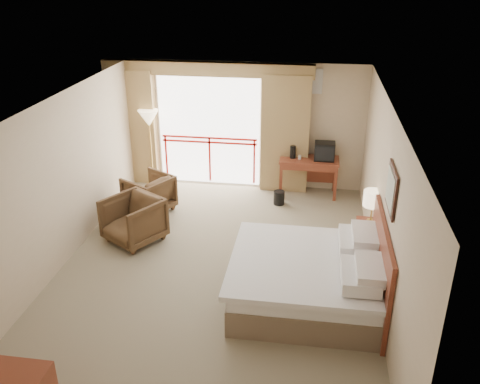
% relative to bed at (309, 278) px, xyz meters
% --- Properties ---
extents(floor, '(7.00, 7.00, 0.00)m').
position_rel_bed_xyz_m(floor, '(-1.50, 0.60, -0.38)').
color(floor, '#7E7359').
rests_on(floor, ground).
extents(ceiling, '(7.00, 7.00, 0.00)m').
position_rel_bed_xyz_m(ceiling, '(-1.50, 0.60, 2.32)').
color(ceiling, white).
rests_on(ceiling, wall_back).
extents(wall_back, '(5.00, 0.00, 5.00)m').
position_rel_bed_xyz_m(wall_back, '(-1.50, 4.10, 0.97)').
color(wall_back, '#C5AE8E').
rests_on(wall_back, ground).
extents(wall_front, '(5.00, 0.00, 5.00)m').
position_rel_bed_xyz_m(wall_front, '(-1.50, -2.90, 0.97)').
color(wall_front, '#C5AE8E').
rests_on(wall_front, ground).
extents(wall_left, '(0.00, 7.00, 7.00)m').
position_rel_bed_xyz_m(wall_left, '(-4.00, 0.60, 0.97)').
color(wall_left, '#C5AE8E').
rests_on(wall_left, ground).
extents(wall_right, '(0.00, 7.00, 7.00)m').
position_rel_bed_xyz_m(wall_right, '(1.00, 0.60, 0.97)').
color(wall_right, '#C5AE8E').
rests_on(wall_right, ground).
extents(balcony_door, '(2.40, 0.00, 2.40)m').
position_rel_bed_xyz_m(balcony_door, '(-2.30, 4.08, 0.82)').
color(balcony_door, white).
rests_on(balcony_door, wall_back).
extents(balcony_railing, '(2.09, 0.03, 1.02)m').
position_rel_bed_xyz_m(balcony_railing, '(-2.30, 4.06, 0.44)').
color(balcony_railing, red).
rests_on(balcony_railing, wall_back).
extents(curtain_left, '(1.00, 0.26, 2.50)m').
position_rel_bed_xyz_m(curtain_left, '(-3.95, 3.95, 0.87)').
color(curtain_left, olive).
rests_on(curtain_left, wall_back).
extents(curtain_right, '(1.00, 0.26, 2.50)m').
position_rel_bed_xyz_m(curtain_right, '(-0.65, 3.95, 0.87)').
color(curtain_right, olive).
rests_on(curtain_right, wall_back).
extents(valance, '(4.40, 0.22, 0.28)m').
position_rel_bed_xyz_m(valance, '(-2.30, 3.98, 2.17)').
color(valance, olive).
rests_on(valance, wall_back).
extents(hvac_vent, '(0.50, 0.04, 0.50)m').
position_rel_bed_xyz_m(hvac_vent, '(-0.20, 4.07, 1.97)').
color(hvac_vent, silver).
rests_on(hvac_vent, wall_back).
extents(bed, '(2.13, 2.06, 0.97)m').
position_rel_bed_xyz_m(bed, '(0.00, 0.00, 0.00)').
color(bed, brown).
rests_on(bed, floor).
extents(headboard, '(0.06, 2.10, 1.30)m').
position_rel_bed_xyz_m(headboard, '(0.96, 0.00, 0.27)').
color(headboard, maroon).
rests_on(headboard, wall_right).
extents(framed_art, '(0.04, 0.72, 0.60)m').
position_rel_bed_xyz_m(framed_art, '(0.97, 0.00, 1.47)').
color(framed_art, black).
rests_on(framed_art, wall_right).
extents(nightstand, '(0.49, 0.57, 0.65)m').
position_rel_bed_xyz_m(nightstand, '(0.94, 1.29, -0.05)').
color(nightstand, maroon).
rests_on(nightstand, floor).
extents(table_lamp, '(0.31, 0.31, 0.55)m').
position_rel_bed_xyz_m(table_lamp, '(0.94, 1.34, 0.70)').
color(table_lamp, tan).
rests_on(table_lamp, nightstand).
extents(phone, '(0.21, 0.18, 0.08)m').
position_rel_bed_xyz_m(phone, '(0.89, 1.14, 0.31)').
color(phone, black).
rests_on(phone, nightstand).
extents(desk, '(1.22, 0.59, 0.80)m').
position_rel_bed_xyz_m(desk, '(-0.11, 3.81, 0.25)').
color(desk, maroon).
rests_on(desk, floor).
extents(tv, '(0.41, 0.33, 0.38)m').
position_rel_bed_xyz_m(tv, '(0.19, 3.76, 0.61)').
color(tv, black).
rests_on(tv, desk).
extents(coffee_maker, '(0.13, 0.13, 0.26)m').
position_rel_bed_xyz_m(coffee_maker, '(-0.46, 3.76, 0.55)').
color(coffee_maker, black).
rests_on(coffee_maker, desk).
extents(cup, '(0.08, 0.08, 0.09)m').
position_rel_bed_xyz_m(cup, '(-0.31, 3.71, 0.46)').
color(cup, white).
rests_on(cup, desk).
extents(wastebasket, '(0.28, 0.28, 0.28)m').
position_rel_bed_xyz_m(wastebasket, '(-0.68, 3.17, -0.24)').
color(wastebasket, black).
rests_on(wastebasket, floor).
extents(armchair_far, '(1.11, 1.10, 0.75)m').
position_rel_bed_xyz_m(armchair_far, '(-3.21, 2.50, -0.38)').
color(armchair_far, '#422B18').
rests_on(armchair_far, floor).
extents(armchair_near, '(1.22, 1.23, 0.82)m').
position_rel_bed_xyz_m(armchair_near, '(-3.10, 1.30, -0.38)').
color(armchair_near, '#422B18').
rests_on(armchair_near, floor).
extents(side_table, '(0.55, 0.55, 0.60)m').
position_rel_bed_xyz_m(side_table, '(-3.31, 1.96, 0.04)').
color(side_table, black).
rests_on(side_table, floor).
extents(book, '(0.24, 0.27, 0.02)m').
position_rel_bed_xyz_m(book, '(-3.31, 1.96, 0.23)').
color(book, white).
rests_on(book, side_table).
extents(floor_lamp, '(0.43, 0.43, 1.70)m').
position_rel_bed_xyz_m(floor_lamp, '(-3.53, 3.76, 1.09)').
color(floor_lamp, tan).
rests_on(floor_lamp, floor).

